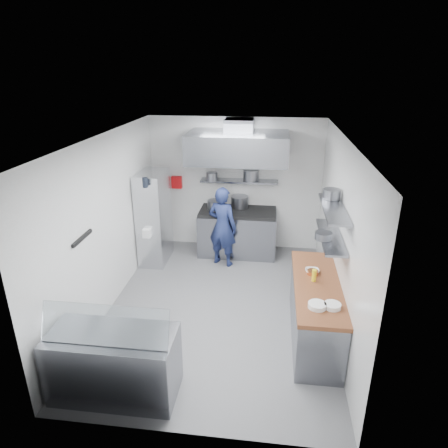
# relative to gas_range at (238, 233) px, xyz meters

# --- Properties ---
(floor) EXTENTS (5.00, 5.00, 0.00)m
(floor) POSITION_rel_gas_range_xyz_m (-0.10, -2.10, -0.45)
(floor) COLOR #565659
(floor) RESTS_ON ground
(ceiling) EXTENTS (5.00, 5.00, 0.00)m
(ceiling) POSITION_rel_gas_range_xyz_m (-0.10, -2.10, 2.35)
(ceiling) COLOR silver
(ceiling) RESTS_ON wall_back
(wall_back) EXTENTS (3.60, 2.80, 0.02)m
(wall_back) POSITION_rel_gas_range_xyz_m (-0.10, 0.40, 0.95)
(wall_back) COLOR white
(wall_back) RESTS_ON floor
(wall_front) EXTENTS (3.60, 2.80, 0.02)m
(wall_front) POSITION_rel_gas_range_xyz_m (-0.10, -4.60, 0.95)
(wall_front) COLOR white
(wall_front) RESTS_ON floor
(wall_left) EXTENTS (2.80, 5.00, 0.02)m
(wall_left) POSITION_rel_gas_range_xyz_m (-1.90, -2.10, 0.95)
(wall_left) COLOR white
(wall_left) RESTS_ON floor
(wall_right) EXTENTS (2.80, 5.00, 0.02)m
(wall_right) POSITION_rel_gas_range_xyz_m (1.70, -2.10, 0.95)
(wall_right) COLOR white
(wall_right) RESTS_ON floor
(gas_range) EXTENTS (1.60, 0.80, 0.90)m
(gas_range) POSITION_rel_gas_range_xyz_m (0.00, 0.00, 0.00)
(gas_range) COLOR gray
(gas_range) RESTS_ON floor
(cooktop) EXTENTS (1.57, 0.78, 0.06)m
(cooktop) POSITION_rel_gas_range_xyz_m (0.00, 0.00, 0.48)
(cooktop) COLOR black
(cooktop) RESTS_ON gas_range
(stock_pot_left) EXTENTS (0.30, 0.30, 0.20)m
(stock_pot_left) POSITION_rel_gas_range_xyz_m (-0.48, 0.00, 0.61)
(stock_pot_left) COLOR slate
(stock_pot_left) RESTS_ON cooktop
(stock_pot_mid) EXTENTS (0.36, 0.36, 0.24)m
(stock_pot_mid) POSITION_rel_gas_range_xyz_m (0.02, 0.23, 0.63)
(stock_pot_mid) COLOR slate
(stock_pot_mid) RESTS_ON cooktop
(over_range_shelf) EXTENTS (1.60, 0.30, 0.04)m
(over_range_shelf) POSITION_rel_gas_range_xyz_m (0.00, 0.24, 1.07)
(over_range_shelf) COLOR gray
(over_range_shelf) RESTS_ON wall_back
(shelf_pot_a) EXTENTS (0.23, 0.23, 0.18)m
(shelf_pot_a) POSITION_rel_gas_range_xyz_m (-0.55, 0.11, 1.18)
(shelf_pot_a) COLOR slate
(shelf_pot_a) RESTS_ON over_range_shelf
(shelf_pot_b) EXTENTS (0.32, 0.32, 0.22)m
(shelf_pot_b) POSITION_rel_gas_range_xyz_m (0.24, 0.29, 1.20)
(shelf_pot_b) COLOR slate
(shelf_pot_b) RESTS_ON over_range_shelf
(extractor_hood) EXTENTS (1.90, 1.15, 0.55)m
(extractor_hood) POSITION_rel_gas_range_xyz_m (0.00, -0.18, 1.85)
(extractor_hood) COLOR gray
(extractor_hood) RESTS_ON wall_back
(hood_duct) EXTENTS (0.55, 0.55, 0.24)m
(hood_duct) POSITION_rel_gas_range_xyz_m (0.00, 0.05, 2.23)
(hood_duct) COLOR slate
(hood_duct) RESTS_ON extractor_hood
(red_firebox) EXTENTS (0.22, 0.10, 0.26)m
(red_firebox) POSITION_rel_gas_range_xyz_m (-1.35, 0.34, 0.97)
(red_firebox) COLOR red
(red_firebox) RESTS_ON wall_back
(chef) EXTENTS (0.68, 0.56, 1.61)m
(chef) POSITION_rel_gas_range_xyz_m (-0.25, -0.54, 0.36)
(chef) COLOR navy
(chef) RESTS_ON floor
(wire_rack) EXTENTS (0.50, 0.90, 1.85)m
(wire_rack) POSITION_rel_gas_range_xyz_m (-1.63, -0.52, 0.48)
(wire_rack) COLOR silver
(wire_rack) RESTS_ON floor
(rack_bin_a) EXTENTS (0.15, 0.18, 0.16)m
(rack_bin_a) POSITION_rel_gas_range_xyz_m (-1.63, -1.00, 0.35)
(rack_bin_a) COLOR white
(rack_bin_a) RESTS_ON wire_rack
(rack_bin_b) EXTENTS (0.12, 0.16, 0.14)m
(rack_bin_b) POSITION_rel_gas_range_xyz_m (-1.63, -0.74, 0.85)
(rack_bin_b) COLOR yellow
(rack_bin_b) RESTS_ON wire_rack
(rack_jar) EXTENTS (0.10, 0.10, 0.18)m
(rack_jar) POSITION_rel_gas_range_xyz_m (-1.58, -1.06, 1.35)
(rack_jar) COLOR black
(rack_jar) RESTS_ON wire_rack
(knife_strip) EXTENTS (0.04, 0.55, 0.05)m
(knife_strip) POSITION_rel_gas_range_xyz_m (-1.88, -3.00, 1.10)
(knife_strip) COLOR black
(knife_strip) RESTS_ON wall_left
(prep_counter_base) EXTENTS (0.62, 2.00, 0.84)m
(prep_counter_base) POSITION_rel_gas_range_xyz_m (1.38, -2.70, -0.03)
(prep_counter_base) COLOR gray
(prep_counter_base) RESTS_ON floor
(prep_counter_top) EXTENTS (0.65, 2.04, 0.06)m
(prep_counter_top) POSITION_rel_gas_range_xyz_m (1.38, -2.70, 0.42)
(prep_counter_top) COLOR brown
(prep_counter_top) RESTS_ON prep_counter_base
(plate_stack_a) EXTENTS (0.23, 0.23, 0.06)m
(plate_stack_a) POSITION_rel_gas_range_xyz_m (1.32, -3.31, 0.48)
(plate_stack_a) COLOR white
(plate_stack_a) RESTS_ON prep_counter_top
(plate_stack_b) EXTENTS (0.21, 0.21, 0.06)m
(plate_stack_b) POSITION_rel_gas_range_xyz_m (1.51, -3.29, 0.48)
(plate_stack_b) COLOR white
(plate_stack_b) RESTS_ON prep_counter_top
(copper_pan) EXTENTS (0.16, 0.16, 0.06)m
(copper_pan) POSITION_rel_gas_range_xyz_m (1.33, -2.44, 0.48)
(copper_pan) COLOR #D4753C
(copper_pan) RESTS_ON prep_counter_top
(squeeze_bottle) EXTENTS (0.06, 0.06, 0.18)m
(squeeze_bottle) POSITION_rel_gas_range_xyz_m (1.33, -2.64, 0.54)
(squeeze_bottle) COLOR yellow
(squeeze_bottle) RESTS_ON prep_counter_top
(mixing_bowl) EXTENTS (0.21, 0.21, 0.05)m
(mixing_bowl) POSITION_rel_gas_range_xyz_m (1.33, -2.39, 0.47)
(mixing_bowl) COLOR white
(mixing_bowl) RESTS_ON prep_counter_top
(wall_shelf_lower) EXTENTS (0.30, 1.30, 0.04)m
(wall_shelf_lower) POSITION_rel_gas_range_xyz_m (1.54, -2.40, 1.05)
(wall_shelf_lower) COLOR gray
(wall_shelf_lower) RESTS_ON wall_right
(wall_shelf_upper) EXTENTS (0.30, 1.30, 0.04)m
(wall_shelf_upper) POSITION_rel_gas_range_xyz_m (1.54, -2.40, 1.47)
(wall_shelf_upper) COLOR gray
(wall_shelf_upper) RESTS_ON wall_right
(shelf_pot_c) EXTENTS (0.23, 0.23, 0.10)m
(shelf_pot_c) POSITION_rel_gas_range_xyz_m (1.41, -2.55, 1.12)
(shelf_pot_c) COLOR slate
(shelf_pot_c) RESTS_ON wall_shelf_lower
(shelf_pot_d) EXTENTS (0.25, 0.25, 0.14)m
(shelf_pot_d) POSITION_rel_gas_range_xyz_m (1.55, -2.01, 1.56)
(shelf_pot_d) COLOR slate
(shelf_pot_d) RESTS_ON wall_shelf_upper
(display_case) EXTENTS (1.50, 0.70, 0.85)m
(display_case) POSITION_rel_gas_range_xyz_m (-1.10, -4.10, -0.03)
(display_case) COLOR gray
(display_case) RESTS_ON floor
(display_glass) EXTENTS (1.47, 0.19, 0.42)m
(display_glass) POSITION_rel_gas_range_xyz_m (-1.10, -4.22, 0.62)
(display_glass) COLOR silver
(display_glass) RESTS_ON display_case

